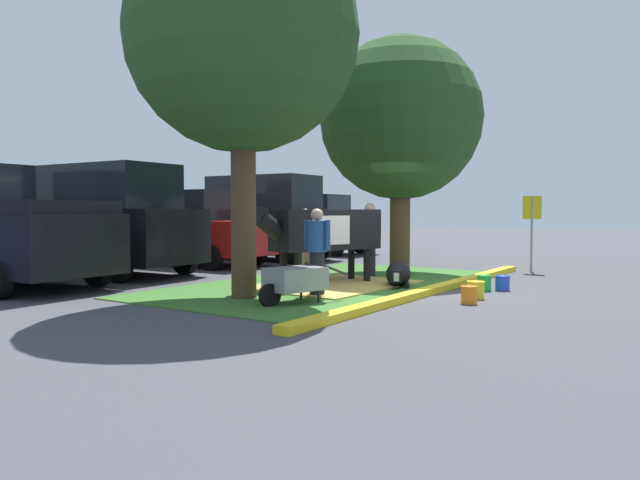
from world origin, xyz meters
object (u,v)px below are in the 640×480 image
wheelbarrow (294,280)px  bucket_green (484,283)px  cow_holstein (322,230)px  sedan_red (194,229)px  hatchback_white (312,225)px  shade_tree_left (242,37)px  bucket_orange (469,294)px  person_visitor_far (317,250)px  person_handler (370,237)px  person_visitor_near (306,241)px  suv_dark_grey (264,218)px  suv_black (108,220)px  shade_tree_right (401,120)px  calf_lying (398,274)px  bucket_blue (503,283)px  bucket_yellow (476,289)px  parking_sign (532,218)px

wheelbarrow → bucket_green: bearing=-31.7°
cow_holstein → bucket_green: bearing=-70.8°
bucket_green → sedan_red: sedan_red is taller
wheelbarrow → sedan_red: bearing=57.9°
hatchback_white → bucket_green: bearing=-127.1°
shade_tree_left → bucket_orange: 5.59m
person_visitor_far → hatchback_white: hatchback_white is taller
person_handler → wheelbarrow: (-4.02, -0.88, -0.50)m
person_visitor_far → bucket_green: person_visitor_far is taller
person_visitor_near → person_visitor_far: bearing=-141.0°
suv_dark_grey → wheelbarrow: bearing=-137.5°
bucket_orange → suv_black: size_ratio=0.06×
shade_tree_right → sedan_red: (-1.19, 5.61, -2.62)m
calf_lying → person_handler: person_handler is taller
sedan_red → person_visitor_far: bearing=-116.6°
suv_dark_grey → bucket_orange: bearing=-120.8°
suv_black → shade_tree_left: bearing=-102.5°
sedan_red → wheelbarrow: bearing=-122.1°
person_handler → person_visitor_near: person_handler is taller
bucket_orange → bucket_green: 1.66m
bucket_blue → person_visitor_near: bearing=92.4°
shade_tree_left → suv_dark_grey: size_ratio=1.35×
bucket_blue → shade_tree_right: bearing=60.3°
wheelbarrow → bucket_green: wheelbarrow is taller
wheelbarrow → hatchback_white: bearing=33.3°
cow_holstein → bucket_blue: bearing=-68.4°
person_handler → bucket_orange: bearing=-127.5°
cow_holstein → person_handler: 1.83m
shade_tree_right → suv_black: (-4.03, 5.47, -2.34)m
bucket_green → suv_black: bearing=104.4°
wheelbarrow → bucket_yellow: 3.10m
bucket_yellow → sedan_red: bearing=78.1°
person_visitor_far → hatchback_white: 10.43m
bucket_orange → bucket_blue: bearing=1.4°
shade_tree_left → sedan_red: shade_tree_left is taller
sedan_red → suv_dark_grey: (2.55, -0.36, 0.29)m
person_visitor_far → sedan_red: (3.07, 6.15, 0.18)m
calf_lying → hatchback_white: 9.25m
bucket_yellow → shade_tree_right: bearing=44.2°
person_handler → person_visitor_near: (-0.74, 1.22, -0.08)m
person_handler → bucket_yellow: 3.67m
bucket_orange → bucket_blue: bucket_orange is taller
bucket_yellow → bucket_blue: (1.29, -0.05, -0.01)m
person_visitor_near → wheelbarrow: 3.92m
cow_holstein → calf_lying: cow_holstein is taller
wheelbarrow → suv_dark_grey: suv_dark_grey is taller
shade_tree_right → hatchback_white: shade_tree_right is taller
bucket_blue → sedan_red: 8.62m
shade_tree_left → parking_sign: shade_tree_left is taller
hatchback_white → sedan_red: bearing=178.6°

